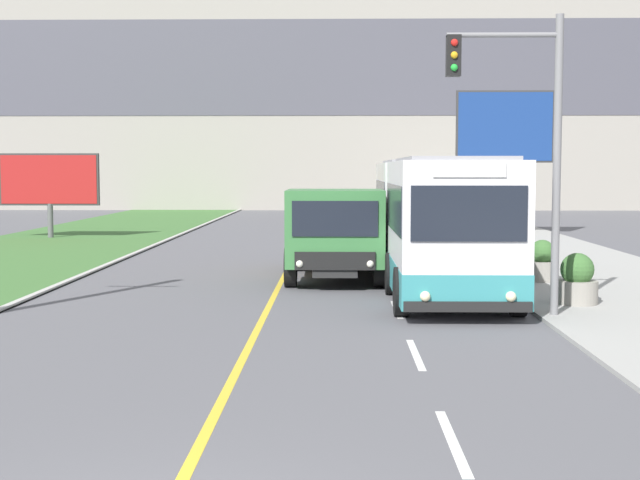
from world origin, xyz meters
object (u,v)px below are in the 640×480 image
at_px(planter_round_second, 542,263).
at_px(billboard_small, 49,181).
at_px(planter_round_near, 577,281).
at_px(dump_truck, 335,235).
at_px(traffic_light_mast, 525,127).
at_px(city_bus, 435,222).
at_px(billboard_large, 505,131).

bearing_deg(planter_round_second, billboard_small, 139.54).
height_order(planter_round_near, planter_round_second, planter_round_near).
bearing_deg(dump_truck, traffic_light_mast, -56.82).
bearing_deg(planter_round_second, city_bus, -167.47).
height_order(city_bus, billboard_large, billboard_large).
bearing_deg(dump_truck, planter_round_near, -39.23).
distance_m(billboard_large, billboard_small, 19.95).
relative_size(dump_truck, billboard_large, 0.99).
bearing_deg(billboard_large, planter_round_near, -96.16).
bearing_deg(planter_round_near, planter_round_second, 87.77).
bearing_deg(city_bus, planter_round_near, -50.83).
height_order(dump_truck, planter_round_second, dump_truck).
bearing_deg(billboard_small, city_bus, -46.62).
xyz_separation_m(planter_round_near, planter_round_second, (0.15, 3.94, -0.01)).
distance_m(planter_round_near, planter_round_second, 3.94).
xyz_separation_m(city_bus, billboard_large, (4.89, 17.09, 3.01)).
distance_m(city_bus, planter_round_second, 3.11).
distance_m(dump_truck, billboard_small, 19.32).
height_order(city_bus, dump_truck, city_bus).
bearing_deg(billboard_small, traffic_light_mast, -51.88).
distance_m(billboard_small, planter_round_second, 23.39).
bearing_deg(city_bus, traffic_light_mast, -75.71).
height_order(city_bus, traffic_light_mast, traffic_light_mast).
height_order(dump_truck, planter_round_near, dump_truck).
relative_size(billboard_large, billboard_small, 1.49).
xyz_separation_m(city_bus, planter_round_near, (2.69, -3.30, -1.07)).
relative_size(planter_round_near, planter_round_second, 1.03).
bearing_deg(city_bus, dump_truck, 159.22).
bearing_deg(planter_round_second, dump_truck, 176.51).
bearing_deg(planter_round_near, traffic_light_mast, -135.38).
bearing_deg(planter_round_near, billboard_large, 83.84).
relative_size(traffic_light_mast, planter_round_near, 5.44).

